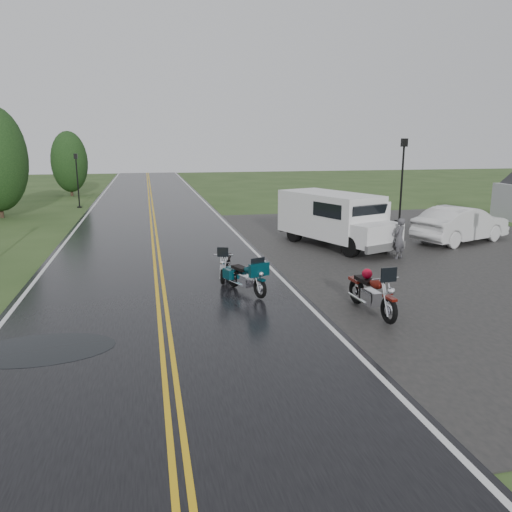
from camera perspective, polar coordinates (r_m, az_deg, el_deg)
The scene contains 12 objects.
ground at distance 12.71m, azimuth -10.54°, elevation -6.99°, with size 120.00×120.00×0.00m, color #2D471E.
road at distance 22.37m, azimuth -11.47°, elevation 1.69°, with size 8.00×100.00×0.04m, color black.
parking_pad at distance 20.80m, azimuth 20.74°, elevation 0.25°, with size 14.00×24.00×0.03m, color black.
motorcycle_red at distance 12.17m, azimuth 15.03°, elevation -4.82°, with size 0.82×2.26×1.33m, color #5B110A, non-canonical shape.
motorcycle_teal at distance 13.68m, azimuth 0.46°, elevation -2.81°, with size 0.70×1.93×1.14m, color #053039, non-canonical shape.
motorcycle_silver at distance 15.07m, azimuth -3.83°, elevation -1.41°, with size 0.68×1.88×1.11m, color #96999C, non-canonical shape.
van_white at distance 18.97m, azimuth 10.86°, elevation 3.14°, with size 2.16×5.75×2.26m, color white, non-canonical shape.
person_at_van at distance 19.20m, azimuth 16.05°, elevation 1.85°, with size 0.55×0.36×1.52m, color #46454A.
sedan_white at distance 23.30m, azimuth 22.38°, elevation 3.30°, with size 1.64×4.70×1.55m, color silver.
lamp_post_far_left at distance 35.13m, azimuth -19.72°, elevation 8.12°, with size 0.31×0.31×3.57m, color black, non-canonical shape.
lamp_post_far_right at distance 28.09m, azimuth 16.33°, elevation 8.28°, with size 0.39×0.39×4.50m, color black, non-canonical shape.
tree_left_far at distance 43.19m, azimuth -20.50°, elevation 9.36°, with size 2.85×2.85×4.38m, color #1E3D19, non-canonical shape.
Camera 1 is at (-0.26, -11.96, 4.29)m, focal length 35.00 mm.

